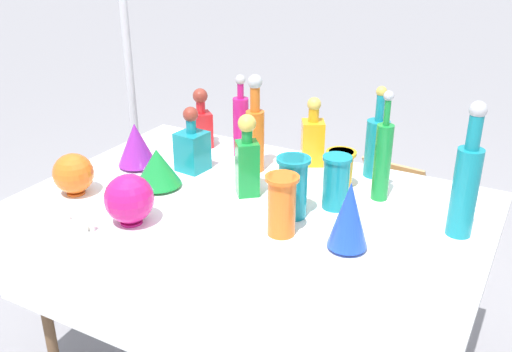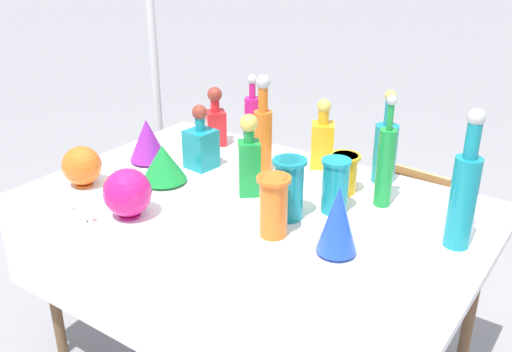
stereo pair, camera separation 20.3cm
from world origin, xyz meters
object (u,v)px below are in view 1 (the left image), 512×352
object	(u,v)px
tall_bottle_4	(241,123)
round_bowl_1	(129,199)
canopy_pole	(131,93)
square_decanter_0	(313,137)
tall_bottle_3	(377,144)
slender_vase_1	(293,185)
fluted_vase_0	(349,215)
tall_bottle_0	(466,183)
round_bowl_0	(73,174)
slender_vase_2	(282,203)
square_decanter_2	(201,122)
tall_bottle_1	(255,131)
slender_vase_3	(336,181)
fluted_vase_2	(157,167)
square_decanter_3	(247,159)
fluted_vase_1	(136,144)
cardboard_box_behind_left	(385,208)
tall_bottle_2	(383,158)
slender_vase_0	(340,168)
square_decanter_1	(192,147)

from	to	relation	value
tall_bottle_4	round_bowl_1	world-z (taller)	tall_bottle_4
canopy_pole	square_decanter_0	bearing A→B (deg)	-10.61
tall_bottle_3	canopy_pole	bearing A→B (deg)	171.80
slender_vase_1	fluted_vase_0	xyz separation A→B (m)	(0.24, -0.11, 0.00)
canopy_pole	tall_bottle_0	bearing A→B (deg)	-16.29
tall_bottle_3	round_bowl_0	world-z (taller)	tall_bottle_3
slender_vase_2	square_decanter_2	bearing A→B (deg)	141.19
tall_bottle_1	slender_vase_3	bearing A→B (deg)	-20.74
fluted_vase_2	slender_vase_3	bearing A→B (deg)	14.08
fluted_vase_0	round_bowl_0	distance (m)	1.03
slender_vase_2	tall_bottle_3	bearing A→B (deg)	78.77
tall_bottle_1	square_decanter_3	world-z (taller)	tall_bottle_1
slender_vase_3	round_bowl_1	bearing A→B (deg)	-141.89
fluted_vase_1	round_bowl_1	xyz separation A→B (m)	(0.29, -0.39, -0.01)
square_decanter_2	cardboard_box_behind_left	xyz separation A→B (m)	(0.62, 0.94, -0.70)
tall_bottle_2	fluted_vase_2	bearing A→B (deg)	-158.18
slender_vase_0	slender_vase_1	distance (m)	0.30
slender_vase_1	canopy_pole	xyz separation A→B (m)	(-1.27, 0.67, -0.02)
slender_vase_1	fluted_vase_2	bearing A→B (deg)	-176.53
fluted_vase_2	canopy_pole	size ratio (longest dim) A/B	0.08
square_decanter_3	slender_vase_0	world-z (taller)	square_decanter_3
slender_vase_1	fluted_vase_1	distance (m)	0.75
square_decanter_3	fluted_vase_0	bearing A→B (deg)	-22.21
tall_bottle_1	slender_vase_3	distance (m)	0.44
tall_bottle_1	tall_bottle_4	distance (m)	0.17
square_decanter_2	canopy_pole	distance (m)	0.68
fluted_vase_1	slender_vase_2	bearing A→B (deg)	-15.40
square_decanter_0	fluted_vase_2	world-z (taller)	square_decanter_0
square_decanter_1	cardboard_box_behind_left	bearing A→B (deg)	66.91
tall_bottle_1	canopy_pole	size ratio (longest dim) A/B	0.18
tall_bottle_0	tall_bottle_4	size ratio (longest dim) A/B	1.26
tall_bottle_3	square_decanter_3	xyz separation A→B (m)	(-0.36, -0.39, 0.01)
tall_bottle_2	fluted_vase_1	distance (m)	0.99
slender_vase_0	cardboard_box_behind_left	distance (m)	1.25
slender_vase_3	tall_bottle_3	bearing A→B (deg)	84.01
fluted_vase_0	fluted_vase_1	xyz separation A→B (m)	(-0.99, 0.20, -0.02)
square_decanter_1	tall_bottle_4	bearing A→B (deg)	68.04
tall_bottle_4	fluted_vase_0	size ratio (longest dim) A/B	1.56
square_decanter_3	fluted_vase_0	xyz separation A→B (m)	(0.46, -0.19, -0.02)
tall_bottle_1	square_decanter_3	bearing A→B (deg)	-68.48
square_decanter_3	slender_vase_3	xyz separation A→B (m)	(0.33, 0.06, -0.04)
slender_vase_1	round_bowl_1	xyz separation A→B (m)	(-0.45, -0.31, -0.03)
cardboard_box_behind_left	tall_bottle_2	bearing A→B (deg)	-76.89
slender_vase_3	fluted_vase_0	xyz separation A→B (m)	(0.14, -0.24, 0.01)
square_decanter_2	round_bowl_0	size ratio (longest dim) A/B	1.69
slender_vase_3	round_bowl_1	distance (m)	0.71
slender_vase_0	slender_vase_2	size ratio (longest dim) A/B	0.73
round_bowl_0	slender_vase_3	bearing A→B (deg)	22.21
tall_bottle_1	slender_vase_0	bearing A→B (deg)	0.50
tall_bottle_4	slender_vase_2	bearing A→B (deg)	-49.14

